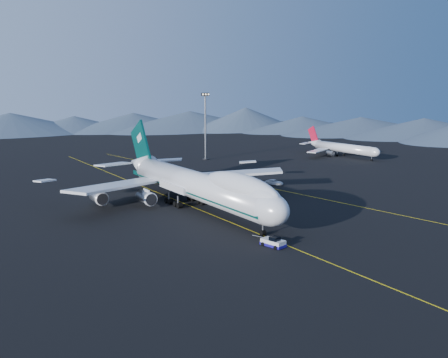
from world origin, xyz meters
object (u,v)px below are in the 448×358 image
boeing_747 (196,184)px  pushback_tug (273,243)px  second_jet (341,148)px  service_van (274,182)px  floodlight_mast (205,126)px

boeing_747 → pushback_tug: bearing=-94.2°
pushback_tug → second_jet: size_ratio=0.12×
pushback_tug → service_van: 59.15m
boeing_747 → service_van: boeing_747 is taller
floodlight_mast → service_van: bearing=-99.7°
pushback_tug → second_jet: (100.03, 82.47, 2.94)m
boeing_747 → pushback_tug: boeing_747 is taller
second_jet → floodlight_mast: (-53.73, 21.51, 9.88)m
boeing_747 → service_van: (34.06, 13.61, -5.05)m
boeing_747 → second_jet: bearing=26.9°
pushback_tug → floodlight_mast: size_ratio=0.18×
service_van → floodlight_mast: (9.80, 57.44, 12.67)m
service_van → second_jet: bearing=10.1°
pushback_tug → floodlight_mast: 114.54m
boeing_747 → second_jet: 109.47m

